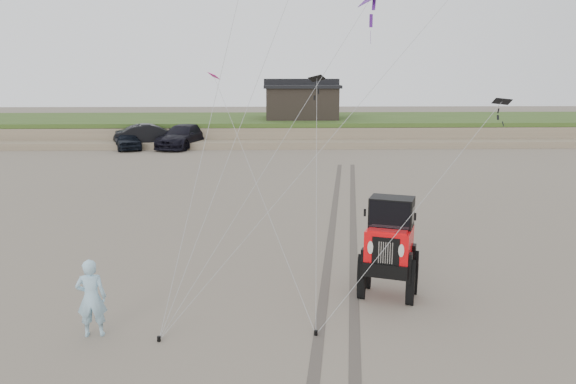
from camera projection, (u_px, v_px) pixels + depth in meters
name	position (u px, v px, depth m)	size (l,w,h in m)	color
ground	(298.00, 332.00, 12.69)	(160.00, 160.00, 0.00)	#6B6054
dune_ridge	(278.00, 128.00, 49.14)	(160.00, 14.25, 1.73)	#7A6B54
cabin	(301.00, 101.00, 48.20)	(6.40, 5.40, 3.35)	black
truck_a	(127.00, 139.00, 41.97)	(1.74, 4.31, 1.47)	black
truck_b	(152.00, 136.00, 42.79)	(1.89, 5.41, 1.78)	black
truck_c	(183.00, 136.00, 42.76)	(2.42, 5.95, 1.73)	black
jeep	(389.00, 258.00, 14.46)	(2.43, 5.64, 2.10)	red
man	(91.00, 298.00, 12.36)	(0.65, 0.43, 1.78)	#98C9EC
stake_main	(159.00, 339.00, 12.25)	(0.08, 0.08, 0.12)	black
stake_aux	(316.00, 333.00, 12.53)	(0.08, 0.08, 0.12)	black
tire_tracks	(342.00, 232.00, 20.56)	(5.22, 29.74, 0.01)	#4C443D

